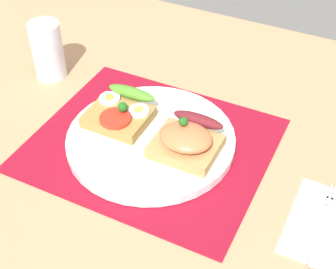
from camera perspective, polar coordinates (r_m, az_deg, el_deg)
The scene contains 8 objects.
ground_plane at distance 79.41cm, azimuth -1.94°, elevation -2.02°, with size 120.00×90.00×3.20cm, color tan.
placemat at distance 78.22cm, azimuth -1.97°, elevation -1.09°, with size 36.34×31.02×0.30cm, color maroon.
plate at distance 77.61cm, azimuth -1.99°, elevation -0.60°, with size 26.45×26.45×1.50cm, color white.
sandwich_egg_tomato at distance 79.65cm, azimuth -5.46°, elevation 2.56°, with size 9.68×9.84×4.09cm.
sandwich_salmon at distance 73.47cm, azimuth 2.21°, elevation -0.59°, with size 9.72×9.72×5.69cm.
napkin at distance 70.34cm, azimuth 18.28°, elevation -9.99°, with size 11.11×14.13×0.60cm, color white.
fork at distance 70.06cm, azimuth 17.64°, elevation -9.47°, with size 1.62×14.74×0.32cm.
drinking_glass at distance 93.11cm, azimuth -13.69°, elevation 9.40°, with size 5.69×5.69×10.67cm, color silver.
Camera 1 is at (27.90, -50.50, 52.96)cm, focal length 52.90 mm.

